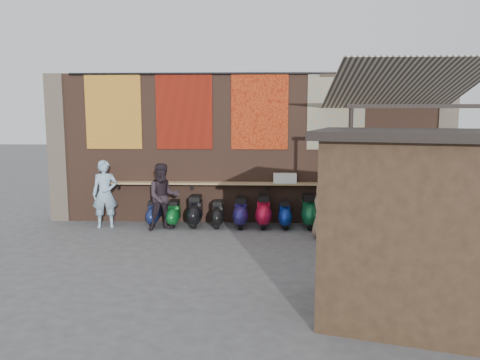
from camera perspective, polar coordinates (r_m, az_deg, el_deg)
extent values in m
plane|color=#474749|center=(10.38, 0.63, -8.35)|extent=(70.00, 70.00, 0.00)
cube|color=brown|center=(12.69, 1.02, 3.84)|extent=(10.00, 0.40, 4.00)
cube|color=#4C4238|center=(13.83, -21.11, 3.65)|extent=(0.50, 0.50, 4.00)
cube|color=#4C4238|center=(13.60, 23.54, 3.46)|extent=(0.50, 0.50, 4.00)
cube|color=#9E7A51|center=(12.42, 0.97, -0.43)|extent=(8.00, 0.32, 0.05)
cube|color=white|center=(12.39, 5.50, 0.22)|extent=(0.60, 0.27, 0.25)
cube|color=maroon|center=(13.03, -15.19, 8.08)|extent=(1.50, 0.02, 2.00)
cube|color=red|center=(12.59, -6.83, 8.31)|extent=(1.50, 0.02, 2.00)
cube|color=#B53E16|center=(12.43, 2.40, 8.36)|extent=(1.50, 0.02, 2.00)
cube|color=teal|center=(12.59, 11.64, 8.20)|extent=(1.50, 0.02, 2.00)
cylinder|color=black|center=(12.47, 1.02, 12.88)|extent=(9.50, 0.06, 0.06)
imported|color=#8BAFCA|center=(12.62, -16.13, -1.64)|extent=(0.73, 0.57, 1.75)
imported|color=black|center=(11.96, -9.32, -2.06)|extent=(1.01, 0.91, 1.71)
imported|color=black|center=(10.65, 16.29, -3.50)|extent=(1.06, 0.92, 1.71)
imported|color=#826C53|center=(11.19, 10.50, -2.59)|extent=(1.03, 0.99, 1.78)
cube|color=black|center=(7.05, 20.19, -5.84)|extent=(2.80, 2.39, 2.59)
cube|color=black|center=(6.86, 20.74, 5.22)|extent=(3.15, 2.73, 0.12)
cube|color=gold|center=(7.85, 20.24, -0.13)|extent=(1.16, 0.37, 0.50)
cube|color=#473321|center=(8.03, 19.92, -6.73)|extent=(1.93, 0.65, 0.06)
cube|color=beige|center=(11.33, 19.12, 10.75)|extent=(3.20, 3.28, 0.97)
cube|color=#33261C|center=(12.89, 17.15, 12.24)|extent=(3.30, 0.08, 0.12)
cube|color=black|center=(9.89, 21.50, 8.37)|extent=(3.00, 0.08, 0.08)
cylinder|color=black|center=(9.62, 13.13, -0.40)|extent=(0.09, 0.09, 3.10)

